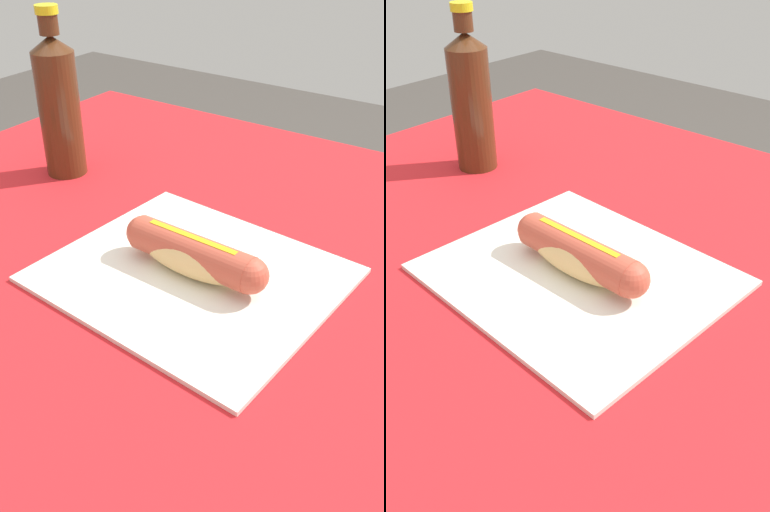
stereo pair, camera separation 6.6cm
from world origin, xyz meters
The scene contains 4 objects.
dining_table centered at (0.00, 0.00, 0.60)m, with size 1.01×0.96×0.73m.
paper_wrapper centered at (0.08, -0.03, 0.73)m, with size 0.33×0.29×0.01m, color silver.
hot_dog centered at (0.08, -0.03, 0.76)m, with size 0.20×0.06×0.05m.
soda_bottle centered at (-0.26, 0.10, 0.84)m, with size 0.06×0.06×0.26m.
Camera 2 is at (0.44, -0.44, 1.12)m, focal length 39.06 mm.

